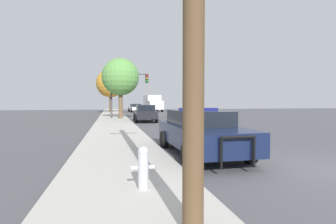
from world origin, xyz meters
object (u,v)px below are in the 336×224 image
Objects in this scene: fire_hydrant at (143,166)px; tree_sidewalk_mid at (120,77)px; police_car at (200,131)px; tree_sidewalk_far at (110,83)px; traffic_light at (127,85)px; box_truck at (153,103)px; car_background_distant at (135,108)px; car_background_midblock at (145,113)px.

fire_hydrant is 0.14× the size of tree_sidewalk_mid.
tree_sidewalk_far reaches higher than police_car.
tree_sidewalk_far is (-1.67, 15.02, 1.21)m from traffic_light.
box_truck is at bearing 38.09° from tree_sidewalk_far.
tree_sidewalk_mid is (-0.70, -0.57, 0.78)m from traffic_light.
fire_hydrant is 40.92m from car_background_distant.
traffic_light reaches higher than police_car.
car_background_distant is 6.74m from tree_sidewalk_far.
box_truck is 22.76m from tree_sidewalk_mid.
car_background_midblock is 19.47m from tree_sidewalk_far.
police_car is 0.86× the size of tree_sidewalk_mid.
traffic_light is (-1.29, 18.69, 2.69)m from police_car.
box_truck is at bearing 74.10° from traffic_light.
fire_hydrant is 0.18× the size of car_background_distant.
police_car is at bearing -96.92° from car_background_distant.
police_car is at bearing 81.06° from box_truck.
police_car is 18.93m from traffic_light.
fire_hydrant is at bearing 55.48° from police_car.
police_car is 34.07m from tree_sidewalk_far.
car_background_midblock is at bearing -98.11° from car_background_distant.
fire_hydrant is 22.47m from traffic_light.
police_car is 1.10× the size of traffic_light.
police_car is at bearing -83.72° from tree_sidewalk_mid.
tree_sidewalk_far is at bearing -145.51° from car_background_distant.
fire_hydrant is 0.12× the size of tree_sidewalk_far.
tree_sidewalk_mid is at bearing -86.45° from tree_sidewalk_far.
tree_sidewalk_mid is (-6.69, -21.59, 2.67)m from box_truck.
car_background_distant is 19.66m from tree_sidewalk_mid.
car_background_distant is (1.27, 37.19, -0.03)m from police_car.
car_background_midblock is 0.66× the size of tree_sidewalk_far.
traffic_light is at bearing -102.85° from car_background_distant.
tree_sidewalk_far reaches higher than tree_sidewalk_mid.
traffic_light is 18.87m from car_background_distant.
car_background_midblock reaches higher than fire_hydrant.
police_car is 40.00m from box_truck.
police_car is 14.87m from car_background_midblock.
police_car reaches higher than car_background_midblock.
traffic_light is at bearing 87.13° from fire_hydrant.
car_background_midblock is at bearing -90.62° from police_car.
tree_sidewalk_mid is (-2.04, 3.25, 3.46)m from car_background_midblock.
tree_sidewalk_far is (-3.01, 18.84, 3.89)m from car_background_midblock.
car_background_midblock is (0.05, 14.87, 0.01)m from police_car.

